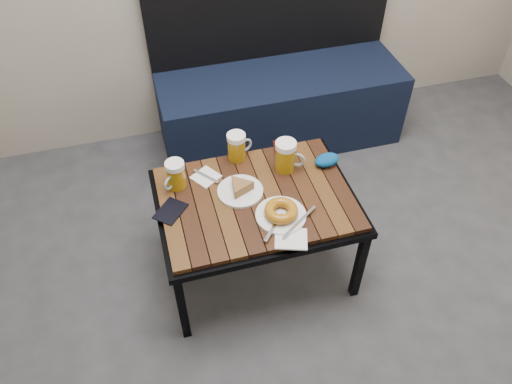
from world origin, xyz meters
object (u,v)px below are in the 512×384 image
object	(u,v)px
cafe_table	(256,204)
beer_mug_right	(286,156)
beer_mug_centre	(237,146)
plate_pie	(240,189)
passport_burgundy	(284,149)
plate_bagel	(281,213)
beer_mug_left	(176,175)
passport_navy	(171,211)
knit_pouch	(327,160)
bench	(279,99)

from	to	relation	value
cafe_table	beer_mug_right	bearing A→B (deg)	37.66
cafe_table	beer_mug_centre	world-z (taller)	beer_mug_centre
plate_pie	passport_burgundy	xyz separation A→B (m)	(0.26, 0.22, -0.02)
cafe_table	plate_bagel	world-z (taller)	plate_bagel
beer_mug_left	plate_bagel	distance (m)	0.48
beer_mug_centre	beer_mug_right	distance (m)	0.23
cafe_table	beer_mug_left	world-z (taller)	beer_mug_left
cafe_table	plate_bagel	size ratio (longest dim) A/B	3.26
beer_mug_centre	beer_mug_right	world-z (taller)	beer_mug_right
beer_mug_right	passport_navy	distance (m)	0.55
plate_pie	passport_burgundy	world-z (taller)	plate_pie
passport_navy	knit_pouch	bearing A→B (deg)	49.89
passport_navy	passport_burgundy	bearing A→B (deg)	65.74
passport_navy	beer_mug_centre	bearing A→B (deg)	77.89
beer_mug_centre	passport_burgundy	xyz separation A→B (m)	(0.22, -0.00, -0.06)
beer_mug_centre	beer_mug_right	size ratio (longest dim) A/B	0.91
beer_mug_right	knit_pouch	world-z (taller)	beer_mug_right
bench	knit_pouch	world-z (taller)	bench
plate_bagel	plate_pie	bearing A→B (deg)	124.78
cafe_table	beer_mug_right	world-z (taller)	beer_mug_right
beer_mug_right	plate_bagel	bearing A→B (deg)	-84.54
plate_pie	knit_pouch	size ratio (longest dim) A/B	1.67
cafe_table	beer_mug_left	distance (m)	0.36
bench	cafe_table	bearing A→B (deg)	-113.38
beer_mug_left	passport_burgundy	world-z (taller)	beer_mug_left
plate_bagel	passport_burgundy	xyz separation A→B (m)	(0.14, 0.40, -0.02)
beer_mug_centre	plate_pie	distance (m)	0.23
plate_pie	passport_navy	size ratio (longest dim) A/B	1.49
plate_bagel	passport_navy	size ratio (longest dim) A/B	1.96
cafe_table	plate_bagel	bearing A→B (deg)	-63.90
bench	beer_mug_right	size ratio (longest dim) A/B	9.48
beer_mug_left	plate_pie	distance (m)	0.28
bench	cafe_table	distance (m)	1.02
cafe_table	passport_burgundy	size ratio (longest dim) A/B	6.79
bench	knit_pouch	size ratio (longest dim) A/B	11.97
beer_mug_centre	passport_navy	distance (m)	0.43
beer_mug_left	passport_burgundy	xyz separation A→B (m)	(0.51, 0.11, -0.06)
beer_mug_left	beer_mug_centre	xyz separation A→B (m)	(0.29, 0.11, 0.00)
cafe_table	passport_navy	distance (m)	0.36
cafe_table	plate_pie	xyz separation A→B (m)	(-0.06, 0.04, 0.07)
beer_mug_left	beer_mug_right	distance (m)	0.48
cafe_table	beer_mug_right	size ratio (longest dim) A/B	5.69
bench	plate_pie	distance (m)	1.02
cafe_table	knit_pouch	size ratio (longest dim) A/B	7.18
beer_mug_right	plate_pie	bearing A→B (deg)	-131.44
beer_mug_right	plate_bagel	distance (m)	0.29
plate_pie	plate_bagel	distance (m)	0.22
cafe_table	beer_mug_centre	size ratio (longest dim) A/B	6.24
cafe_table	passport_navy	xyz separation A→B (m)	(-0.36, 0.01, 0.05)
bench	plate_bagel	bearing A→B (deg)	-107.43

